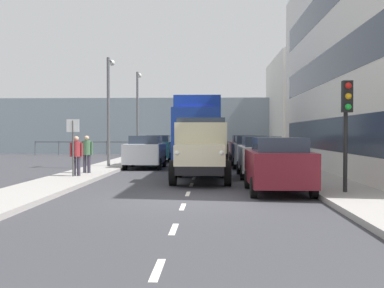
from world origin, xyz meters
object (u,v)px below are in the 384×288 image
at_px(lorry_cargo_blue, 198,129).
at_px(pedestrian_in_dark_coat, 87,151).
at_px(pedestrian_by_lamp, 76,153).
at_px(truck_vintage_cream, 201,151).
at_px(car_grey_kerbside_2, 250,151).
at_px(car_silver_oppositeside_0, 146,151).
at_px(lamp_post_far, 138,106).
at_px(car_teal_oppositeside_1, 159,148).
at_px(lamp_post_promenade, 109,100).
at_px(car_white_kerbside_1, 260,156).
at_px(traffic_light_near, 347,112).
at_px(car_red_kerbside_3, 244,148).
at_px(car_maroon_kerbside_near, 278,164).
at_px(street_sign, 73,137).

height_order(lorry_cargo_blue, pedestrian_in_dark_coat, lorry_cargo_blue).
distance_m(lorry_cargo_blue, pedestrian_by_lamp, 9.45).
height_order(truck_vintage_cream, lorry_cargo_blue, lorry_cargo_blue).
relative_size(car_grey_kerbside_2, car_silver_oppositeside_0, 1.03).
xyz_separation_m(pedestrian_in_dark_coat, lamp_post_far, (0.01, -14.27, 2.74)).
relative_size(car_grey_kerbside_2, pedestrian_in_dark_coat, 2.60).
distance_m(car_teal_oppositeside_1, lamp_post_promenade, 7.11).
height_order(car_grey_kerbside_2, pedestrian_by_lamp, pedestrian_by_lamp).
height_order(car_white_kerbside_1, lamp_post_far, lamp_post_far).
bearing_deg(car_grey_kerbside_2, traffic_light_near, 98.66).
distance_m(truck_vintage_cream, car_teal_oppositeside_1, 13.55).
bearing_deg(truck_vintage_cream, pedestrian_by_lamp, -8.44).
xyz_separation_m(car_grey_kerbside_2, traffic_light_near, (-1.82, 11.97, 1.58)).
bearing_deg(lamp_post_promenade, car_red_kerbside_3, -140.85).
xyz_separation_m(car_maroon_kerbside_near, pedestrian_by_lamp, (7.45, -4.06, 0.18)).
bearing_deg(car_red_kerbside_3, car_white_kerbside_1, 90.00).
xyz_separation_m(car_grey_kerbside_2, pedestrian_in_dark_coat, (7.40, 5.59, 0.19)).
bearing_deg(street_sign, car_white_kerbside_1, -167.96).
relative_size(truck_vintage_cream, car_white_kerbside_1, 1.39).
xyz_separation_m(car_maroon_kerbside_near, car_teal_oppositeside_1, (5.54, -16.50, 0.00)).
bearing_deg(street_sign, traffic_light_near, 152.96).
bearing_deg(lamp_post_promenade, lamp_post_far, -90.23).
xyz_separation_m(car_silver_oppositeside_0, lamp_post_promenade, (1.90, 0.17, 2.68)).
height_order(car_red_kerbside_3, street_sign, street_sign).
bearing_deg(car_red_kerbside_3, car_silver_oppositeside_0, 46.74).
height_order(pedestrian_by_lamp, lamp_post_far, lamp_post_far).
relative_size(car_teal_oppositeside_1, traffic_light_near, 1.30).
bearing_deg(car_grey_kerbside_2, car_maroon_kerbside_near, 90.00).
bearing_deg(car_grey_kerbside_2, truck_vintage_cream, 72.41).
bearing_deg(lamp_post_promenade, car_white_kerbside_1, 147.51).
bearing_deg(lorry_cargo_blue, truck_vintage_cream, 92.40).
relative_size(car_maroon_kerbside_near, car_teal_oppositeside_1, 0.92).
distance_m(car_teal_oppositeside_1, pedestrian_in_dark_coat, 11.20).
bearing_deg(car_white_kerbside_1, car_red_kerbside_3, -90.00).
xyz_separation_m(car_maroon_kerbside_near, car_red_kerbside_3, (0.00, -16.25, 0.00)).
height_order(car_white_kerbside_1, car_silver_oppositeside_0, same).
bearing_deg(lamp_post_far, street_sign, 89.59).
relative_size(lorry_cargo_blue, car_white_kerbside_1, 2.02).
distance_m(car_maroon_kerbside_near, car_teal_oppositeside_1, 17.41).
xyz_separation_m(car_grey_kerbside_2, car_red_kerbside_3, (0.00, -5.21, -0.00)).
relative_size(lorry_cargo_blue, car_teal_oppositeside_1, 1.98).
xyz_separation_m(car_grey_kerbside_2, car_teal_oppositeside_1, (5.54, -5.46, -0.00)).
xyz_separation_m(lamp_post_promenade, street_sign, (0.07, 6.35, -1.89)).
bearing_deg(car_grey_kerbside_2, car_teal_oppositeside_1, -44.55).
relative_size(truck_vintage_cream, lamp_post_far, 0.92).
relative_size(truck_vintage_cream, car_silver_oppositeside_0, 1.40).
bearing_deg(lorry_cargo_blue, street_sign, 60.77).
relative_size(pedestrian_by_lamp, pedestrian_in_dark_coat, 0.99).
distance_m(traffic_light_near, lamp_post_promenade, 14.51).
bearing_deg(car_silver_oppositeside_0, street_sign, 73.12).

